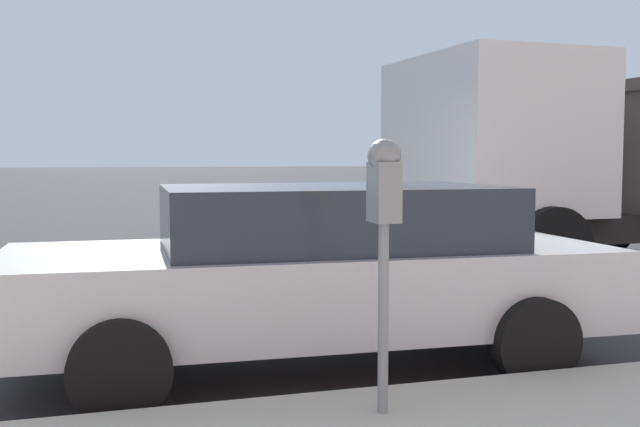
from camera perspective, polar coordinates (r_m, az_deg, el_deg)
ground_plane at (r=7.00m, az=-1.21°, el=-9.06°), size 220.00×220.00×0.00m
parking_meter at (r=4.20m, az=4.89°, el=0.69°), size 0.21×0.19×1.56m
car_silver at (r=5.78m, az=-0.27°, el=-4.34°), size 2.10×4.64×1.40m
dump_truck at (r=11.73m, az=22.68°, el=3.85°), size 3.24×6.92×2.93m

